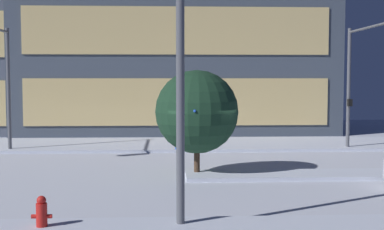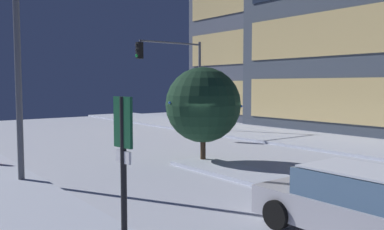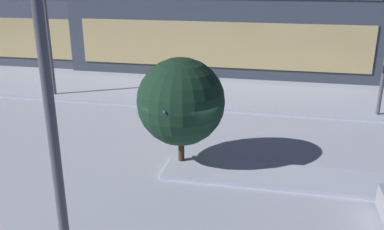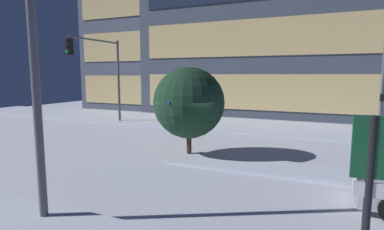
{
  "view_description": "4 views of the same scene",
  "coord_description": "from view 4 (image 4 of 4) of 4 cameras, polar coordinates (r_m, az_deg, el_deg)",
  "views": [
    {
      "loc": [
        -1.27,
        -19.34,
        3.62
      ],
      "look_at": [
        -0.28,
        1.79,
        2.15
      ],
      "focal_mm": 49.43,
      "sensor_mm": 36.0,
      "label": 1
    },
    {
      "loc": [
        12.91,
        -10.45,
        3.24
      ],
      "look_at": [
        -0.53,
        -0.16,
        1.96
      ],
      "focal_mm": 38.49,
      "sensor_mm": 36.0,
      "label": 2
    },
    {
      "loc": [
        3.03,
        -13.31,
        6.75
      ],
      "look_at": [
        0.28,
        -0.16,
        2.03
      ],
      "focal_mm": 38.92,
      "sensor_mm": 36.0,
      "label": 3
    },
    {
      "loc": [
        5.34,
        -12.03,
        3.6
      ],
      "look_at": [
        -0.66,
        1.56,
        1.66
      ],
      "focal_mm": 29.0,
      "sensor_mm": 36.0,
      "label": 4
    }
  ],
  "objects": [
    {
      "name": "curb_strip_far",
      "position": [
        21.83,
        9.32,
        -1.95
      ],
      "size": [
        52.0,
        5.2,
        0.14
      ],
      "primitive_type": "cube",
      "color": "silver",
      "rests_on": "ground"
    },
    {
      "name": "median_strip",
      "position": [
        12.33,
        16.29,
        -9.49
      ],
      "size": [
        9.0,
        1.8,
        0.14
      ],
      "primitive_type": "cube",
      "color": "silver",
      "rests_on": "ground"
    },
    {
      "name": "ground",
      "position": [
        13.64,
        -0.13,
        -7.85
      ],
      "size": [
        52.0,
        52.0,
        0.0
      ],
      "primitive_type": "plane",
      "color": "silver"
    },
    {
      "name": "traffic_light_corner_far_left",
      "position": [
        22.33,
        -16.61,
        8.9
      ],
      "size": [
        0.32,
        5.07,
        6.08
      ],
      "rotation": [
        0.0,
        0.0,
        -1.57
      ],
      "color": "#565960",
      "rests_on": "ground"
    },
    {
      "name": "street_lamp_arched",
      "position": [
        8.92,
        -23.18,
        18.59
      ],
      "size": [
        0.56,
        3.32,
        8.37
      ],
      "rotation": [
        0.0,
        0.0,
        1.58
      ],
      "color": "#565960",
      "rests_on": "ground"
    },
    {
      "name": "office_tower_secondary",
      "position": [
        35.07,
        -6.94,
        18.75
      ],
      "size": [
        13.24,
        8.53,
        20.99
      ],
      "color": "#4C5466",
      "rests_on": "ground"
    },
    {
      "name": "decorated_tree_median",
      "position": [
        13.41,
        -0.57,
        2.25
      ],
      "size": [
        3.09,
        3.14,
        3.93
      ],
      "color": "#473323",
      "rests_on": "ground"
    },
    {
      "name": "parking_info_sign",
      "position": [
        5.54,
        29.75,
        -11.15
      ],
      "size": [
        0.55,
        0.12,
        3.0
      ],
      "rotation": [
        0.0,
        0.0,
        1.68
      ],
      "color": "black",
      "rests_on": "ground"
    }
  ]
}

